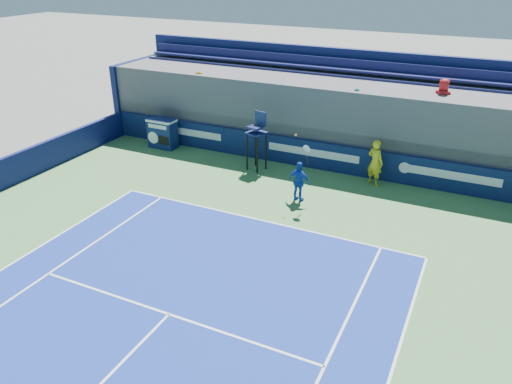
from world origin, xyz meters
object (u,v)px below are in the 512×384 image
at_px(match_clock, 163,132).
at_px(ball_person, 375,162).
at_px(umpire_chair, 257,135).
at_px(tennis_player, 299,182).

bearing_deg(match_clock, ball_person, 0.61).
bearing_deg(ball_person, umpire_chair, 30.69).
xyz_separation_m(umpire_chair, tennis_player, (2.68, -2.06, -0.75)).
distance_m(ball_person, tennis_player, 3.42).
bearing_deg(match_clock, umpire_chair, -5.63).
distance_m(ball_person, match_clock, 9.93).
bearing_deg(ball_person, match_clock, 24.06).
distance_m(match_clock, tennis_player, 8.21).
relative_size(ball_person, umpire_chair, 0.74).
bearing_deg(umpire_chair, tennis_player, -37.58).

